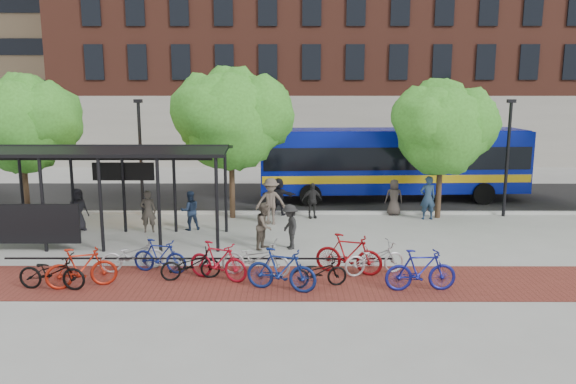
{
  "coord_description": "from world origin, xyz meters",
  "views": [
    {
      "loc": [
        -0.49,
        -20.7,
        5.69
      ],
      "look_at": [
        -0.56,
        0.87,
        1.6
      ],
      "focal_mm": 35.0,
      "sensor_mm": 36.0,
      "label": 1
    }
  ],
  "objects_px": {
    "bike_8": "(318,272)",
    "pedestrian_6": "(394,197)",
    "bus_shelter": "(80,161)",
    "bike_11": "(421,270)",
    "bike_4": "(191,264)",
    "pedestrian_9": "(290,227)",
    "lamp_post_left": "(141,154)",
    "bike_5": "(218,261)",
    "bike_6": "(255,258)",
    "pedestrian_0": "(78,210)",
    "pedestrian_3": "(271,201)",
    "pedestrian_2": "(190,210)",
    "bike_10": "(374,258)",
    "pedestrian_5": "(279,196)",
    "bike_0": "(52,272)",
    "bike_9": "(349,254)",
    "bike_1": "(81,268)",
    "pedestrian_4": "(312,201)",
    "tree_b": "(233,115)",
    "pedestrian_8": "(265,226)",
    "bike_3": "(160,256)",
    "tree_c": "(444,125)",
    "bike_2": "(132,255)",
    "lamp_post_right": "(508,155)",
    "tree_a": "(23,120)",
    "pedestrian_1": "(148,211)",
    "pedestrian_7": "(428,198)",
    "bus": "(392,159)",
    "bike_7": "(281,270)"
  },
  "relations": [
    {
      "from": "pedestrian_2",
      "to": "pedestrian_7",
      "type": "bearing_deg",
      "value": 168.42
    },
    {
      "from": "pedestrian_3",
      "to": "bike_11",
      "type": "bearing_deg",
      "value": -62.3
    },
    {
      "from": "bus_shelter",
      "to": "bike_8",
      "type": "xyz_separation_m",
      "value": [
        8.46,
        -4.89,
        -2.55
      ]
    },
    {
      "from": "bike_1",
      "to": "pedestrian_2",
      "type": "relative_size",
      "value": 1.24
    },
    {
      "from": "tree_a",
      "to": "pedestrian_1",
      "type": "bearing_deg",
      "value": -23.81
    },
    {
      "from": "bike_8",
      "to": "pedestrian_6",
      "type": "relative_size",
      "value": 1.05
    },
    {
      "from": "bike_5",
      "to": "pedestrian_6",
      "type": "bearing_deg",
      "value": -14.19
    },
    {
      "from": "bike_0",
      "to": "bike_5",
      "type": "relative_size",
      "value": 1.0
    },
    {
      "from": "bike_0",
      "to": "bike_9",
      "type": "bearing_deg",
      "value": -75.74
    },
    {
      "from": "bike_10",
      "to": "pedestrian_5",
      "type": "distance_m",
      "value": 8.65
    },
    {
      "from": "tree_b",
      "to": "pedestrian_2",
      "type": "xyz_separation_m",
      "value": [
        -1.57,
        -2.2,
        -3.67
      ]
    },
    {
      "from": "bike_5",
      "to": "tree_a",
      "type": "bearing_deg",
      "value": 72.96
    },
    {
      "from": "bike_4",
      "to": "pedestrian_9",
      "type": "height_order",
      "value": "pedestrian_9"
    },
    {
      "from": "bike_2",
      "to": "pedestrian_7",
      "type": "relative_size",
      "value": 1.02
    },
    {
      "from": "bike_3",
      "to": "lamp_post_left",
      "type": "bearing_deg",
      "value": 31.77
    },
    {
      "from": "pedestrian_0",
      "to": "pedestrian_2",
      "type": "bearing_deg",
      "value": -48.91
    },
    {
      "from": "bike_1",
      "to": "pedestrian_4",
      "type": "height_order",
      "value": "pedestrian_4"
    },
    {
      "from": "bike_10",
      "to": "lamp_post_right",
      "type": "bearing_deg",
      "value": -58.91
    },
    {
      "from": "pedestrian_5",
      "to": "pedestrian_8",
      "type": "xyz_separation_m",
      "value": [
        -0.38,
        -5.3,
        -0.01
      ]
    },
    {
      "from": "pedestrian_1",
      "to": "pedestrian_7",
      "type": "relative_size",
      "value": 0.89
    },
    {
      "from": "bus_shelter",
      "to": "pedestrian_3",
      "type": "bearing_deg",
      "value": 20.65
    },
    {
      "from": "lamp_post_right",
      "to": "bike_8",
      "type": "bearing_deg",
      "value": -134.06
    },
    {
      "from": "tree_a",
      "to": "bike_9",
      "type": "bearing_deg",
      "value": -29.7
    },
    {
      "from": "tree_c",
      "to": "bike_10",
      "type": "xyz_separation_m",
      "value": [
        -3.99,
        -7.62,
        -3.53
      ]
    },
    {
      "from": "bike_4",
      "to": "pedestrian_0",
      "type": "bearing_deg",
      "value": 30.17
    },
    {
      "from": "pedestrian_1",
      "to": "pedestrian_7",
      "type": "xyz_separation_m",
      "value": [
        11.51,
        2.23,
        0.11
      ]
    },
    {
      "from": "lamp_post_left",
      "to": "lamp_post_right",
      "type": "bearing_deg",
      "value": 0.0
    },
    {
      "from": "bike_4",
      "to": "tree_c",
      "type": "bearing_deg",
      "value": -63.16
    },
    {
      "from": "bike_7",
      "to": "bike_5",
      "type": "bearing_deg",
      "value": 81.53
    },
    {
      "from": "bike_11",
      "to": "pedestrian_8",
      "type": "bearing_deg",
      "value": 44.71
    },
    {
      "from": "bike_6",
      "to": "pedestrian_0",
      "type": "distance_m",
      "value": 9.18
    },
    {
      "from": "bus",
      "to": "pedestrian_3",
      "type": "bearing_deg",
      "value": -141.44
    },
    {
      "from": "tree_a",
      "to": "bike_10",
      "type": "bearing_deg",
      "value": -28.55
    },
    {
      "from": "bike_6",
      "to": "bike_9",
      "type": "height_order",
      "value": "bike_9"
    },
    {
      "from": "bike_1",
      "to": "pedestrian_6",
      "type": "bearing_deg",
      "value": -67.04
    },
    {
      "from": "pedestrian_0",
      "to": "lamp_post_left",
      "type": "bearing_deg",
      "value": 2.8
    },
    {
      "from": "tree_c",
      "to": "bike_2",
      "type": "bearing_deg",
      "value": -147.68
    },
    {
      "from": "bike_8",
      "to": "tree_b",
      "type": "bearing_deg",
      "value": 7.24
    },
    {
      "from": "lamp_post_left",
      "to": "pedestrian_9",
      "type": "xyz_separation_m",
      "value": [
        6.52,
        -5.1,
        -1.94
      ]
    },
    {
      "from": "bike_6",
      "to": "pedestrian_5",
      "type": "height_order",
      "value": "pedestrian_5"
    },
    {
      "from": "bus_shelter",
      "to": "bike_1",
      "type": "distance_m",
      "value": 5.77
    },
    {
      "from": "bus_shelter",
      "to": "bike_11",
      "type": "distance_m",
      "value": 12.68
    },
    {
      "from": "bus_shelter",
      "to": "bike_3",
      "type": "relative_size",
      "value": 6.02
    },
    {
      "from": "bike_2",
      "to": "pedestrian_6",
      "type": "height_order",
      "value": "pedestrian_6"
    },
    {
      "from": "lamp_post_left",
      "to": "bike_5",
      "type": "height_order",
      "value": "lamp_post_left"
    },
    {
      "from": "pedestrian_4",
      "to": "bus_shelter",
      "type": "bearing_deg",
      "value": -170.01
    },
    {
      "from": "bus_shelter",
      "to": "pedestrian_4",
      "type": "distance_m",
      "value": 9.64
    },
    {
      "from": "bike_8",
      "to": "pedestrian_7",
      "type": "height_order",
      "value": "pedestrian_7"
    },
    {
      "from": "tree_a",
      "to": "bike_1",
      "type": "height_order",
      "value": "tree_a"
    },
    {
      "from": "bike_4",
      "to": "bike_10",
      "type": "relative_size",
      "value": 0.9
    }
  ]
}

